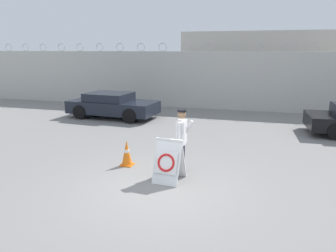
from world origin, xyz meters
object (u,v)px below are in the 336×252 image
Objects in this scene: traffic_cone_near at (127,153)px; security_guard at (182,138)px; barricade_sign at (169,160)px; parked_car_front_coupe at (112,105)px.

security_guard is at bearing -4.54° from traffic_cone_near.
barricade_sign reaches higher than traffic_cone_near.
security_guard reaches higher than parked_car_front_coupe.
traffic_cone_near is 0.17× the size of parked_car_front_coupe.
parked_car_front_coupe is (-3.32, 6.04, 0.25)m from traffic_cone_near.
security_guard is 2.32× the size of traffic_cone_near.
security_guard reaches higher than barricade_sign.
parked_car_front_coupe is (-4.96, 6.17, -0.34)m from security_guard.
traffic_cone_near is 6.90m from parked_car_front_coupe.
barricade_sign is 1.47× the size of traffic_cone_near.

